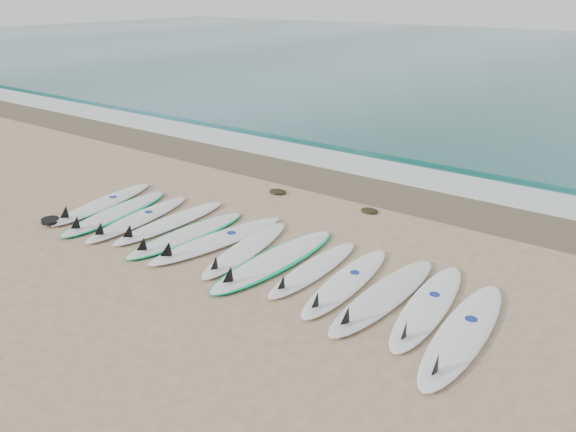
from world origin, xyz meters
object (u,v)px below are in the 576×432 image
Objects in this scene: surfboard_6 at (245,249)px; surfboard_12 at (462,334)px; leash_coil at (50,221)px; surfboard_0 at (101,204)px.

surfboard_12 is at bearing -12.32° from surfboard_6.
surfboard_12 reaches higher than leash_coil.
leash_coil is at bearing -101.51° from surfboard_0.
surfboard_6 is 3.95m from leash_coil.
surfboard_6 is at bearing 17.65° from leash_coil.
surfboard_6 is (3.73, 0.08, -0.00)m from surfboard_0.
surfboard_12 is at bearing -11.24° from surfboard_0.
surfboard_12 is 7.65m from leash_coil.
leash_coil is at bearing -170.60° from surfboard_6.
leash_coil is (-3.76, -1.20, -0.01)m from surfboard_6.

